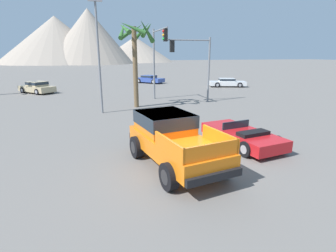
{
  "coord_description": "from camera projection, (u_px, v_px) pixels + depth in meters",
  "views": [
    {
      "loc": [
        -3.16,
        -8.23,
        4.03
      ],
      "look_at": [
        -0.36,
        1.32,
        1.28
      ],
      "focal_mm": 28.0,
      "sensor_mm": 36.0,
      "label": 1
    }
  ],
  "objects": [
    {
      "name": "ground_plane",
      "position": [
        188.0,
        168.0,
        9.54
      ],
      "size": [
        320.0,
        320.0,
        0.0
      ],
      "primitive_type": "plane",
      "color": "slate"
    },
    {
      "name": "orange_pickup_truck",
      "position": [
        171.0,
        136.0,
        9.75
      ],
      "size": [
        2.91,
        5.2,
        1.85
      ],
      "rotation": [
        0.0,
        0.0,
        0.17
      ],
      "color": "orange",
      "rests_on": "ground_plane"
    },
    {
      "name": "red_convertible_car",
      "position": [
        242.0,
        136.0,
        11.91
      ],
      "size": [
        2.36,
        4.28,
        1.01
      ],
      "rotation": [
        0.0,
        0.0,
        0.15
      ],
      "color": "red",
      "rests_on": "ground_plane"
    },
    {
      "name": "parked_car_white",
      "position": [
        227.0,
        82.0,
        32.98
      ],
      "size": [
        4.75,
        3.0,
        1.06
      ],
      "rotation": [
        0.0,
        0.0,
        4.4
      ],
      "color": "white",
      "rests_on": "ground_plane"
    },
    {
      "name": "parked_car_blue",
      "position": [
        149.0,
        79.0,
        37.23
      ],
      "size": [
        4.06,
        4.19,
        1.08
      ],
      "rotation": [
        0.0,
        0.0,
        3.89
      ],
      "color": "#334C9E",
      "rests_on": "ground_plane"
    },
    {
      "name": "parked_car_tan",
      "position": [
        37.0,
        87.0,
        27.7
      ],
      "size": [
        4.06,
        4.22,
        1.22
      ],
      "rotation": [
        0.0,
        0.0,
        0.74
      ],
      "color": "tan",
      "rests_on": "ground_plane"
    },
    {
      "name": "traffic_light_main",
      "position": [
        193.0,
        57.0,
        21.53
      ],
      "size": [
        3.8,
        0.38,
        5.35
      ],
      "rotation": [
        0.0,
        0.0,
        3.14
      ],
      "color": "slate",
      "rests_on": "ground_plane"
    },
    {
      "name": "traffic_light_crosswalk",
      "position": [
        158.0,
        50.0,
        21.67
      ],
      "size": [
        0.38,
        4.4,
        6.12
      ],
      "rotation": [
        0.0,
        0.0,
        4.71
      ],
      "color": "slate",
      "rests_on": "ground_plane"
    },
    {
      "name": "street_lamp_post",
      "position": [
        98.0,
        47.0,
        17.3
      ],
      "size": [
        0.9,
        0.24,
        7.44
      ],
      "color": "slate",
      "rests_on": "ground_plane"
    },
    {
      "name": "palm_tree_tall",
      "position": [
        136.0,
        42.0,
        19.33
      ],
      "size": [
        2.8,
        2.93,
        6.4
      ],
      "color": "brown",
      "rests_on": "ground_plane"
    },
    {
      "name": "distant_mountain_range",
      "position": [
        32.0,
        41.0,
        109.63
      ],
      "size": [
        123.81,
        55.1,
        21.84
      ],
      "color": "gray",
      "rests_on": "ground_plane"
    }
  ]
}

